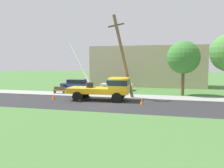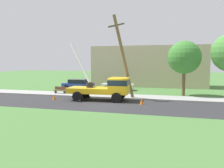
{
  "view_description": "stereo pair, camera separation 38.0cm",
  "coord_description": "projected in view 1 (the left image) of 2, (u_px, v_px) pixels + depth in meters",
  "views": [
    {
      "loc": [
        5.92,
        -20.91,
        3.97
      ],
      "look_at": [
        -0.05,
        1.98,
        1.71
      ],
      "focal_mm": 37.83,
      "sensor_mm": 36.0,
      "label": 1
    },
    {
      "loc": [
        6.29,
        -20.81,
        3.97
      ],
      "look_at": [
        -0.05,
        1.98,
        1.71
      ],
      "focal_mm": 37.83,
      "sensor_mm": 36.0,
      "label": 2
    }
  ],
  "objects": [
    {
      "name": "parked_sedan_blue",
      "position": [
        77.0,
        84.0,
        33.83
      ],
      "size": [
        4.41,
        2.04,
        1.42
      ],
      "color": "#263F99",
      "rests_on": "ground"
    },
    {
      "name": "utility_truck",
      "position": [
        107.0,
        87.0,
        23.95
      ],
      "size": [
        6.91,
        3.21,
        5.98
      ],
      "color": "gold",
      "rests_on": "ground"
    },
    {
      "name": "traffic_cone_ahead",
      "position": [
        142.0,
        101.0,
        21.91
      ],
      "size": [
        0.36,
        0.36,
        0.56
      ],
      "primitive_type": "cone",
      "color": "orange",
      "rests_on": "ground"
    },
    {
      "name": "ground_plane",
      "position": [
        130.0,
        89.0,
        33.57
      ],
      "size": [
        120.0,
        120.0,
        0.0
      ],
      "primitive_type": "plane",
      "color": "#477538"
    },
    {
      "name": "park_bench",
      "position": [
        59.0,
        90.0,
        28.76
      ],
      "size": [
        1.6,
        0.45,
        0.9
      ],
      "color": "brown",
      "rests_on": "ground"
    },
    {
      "name": "leaning_utility_pole",
      "position": [
        123.0,
        56.0,
        24.74
      ],
      "size": [
        2.52,
        2.07,
        8.79
      ],
      "color": "brown",
      "rests_on": "ground"
    },
    {
      "name": "traffic_cone_behind",
      "position": [
        54.0,
        97.0,
        24.41
      ],
      "size": [
        0.36,
        0.36,
        0.56
      ],
      "primitive_type": "cone",
      "color": "orange",
      "rests_on": "ground"
    },
    {
      "name": "lowrise_building_backdrop",
      "position": [
        147.0,
        66.0,
        38.67
      ],
      "size": [
        18.0,
        6.0,
        6.4
      ],
      "primitive_type": "cube",
      "color": "#C6B293",
      "rests_on": "ground"
    },
    {
      "name": "roadside_tree_far",
      "position": [
        183.0,
        58.0,
        27.24
      ],
      "size": [
        3.8,
        3.8,
        6.35
      ],
      "color": "brown",
      "rests_on": "ground"
    },
    {
      "name": "traffic_cone_curbside",
      "position": [
        122.0,
        96.0,
        25.1
      ],
      "size": [
        0.36,
        0.36,
        0.56
      ],
      "primitive_type": "cone",
      "color": "orange",
      "rests_on": "ground"
    },
    {
      "name": "parked_sedan_white",
      "position": [
        117.0,
        85.0,
        32.84
      ],
      "size": [
        4.47,
        2.14,
        1.42
      ],
      "color": "silver",
      "rests_on": "ground"
    },
    {
      "name": "sidewalk_strip",
      "position": [
        119.0,
        96.0,
        26.85
      ],
      "size": [
        80.0,
        3.01,
        0.1
      ],
      "primitive_type": "cube",
      "color": "#9E9E99",
      "rests_on": "ground"
    },
    {
      "name": "road_asphalt",
      "position": [
        107.0,
        104.0,
        22.01
      ],
      "size": [
        80.0,
        7.05,
        0.01
      ],
      "primitive_type": "cube",
      "color": "#2B2B2D",
      "rests_on": "ground"
    }
  ]
}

